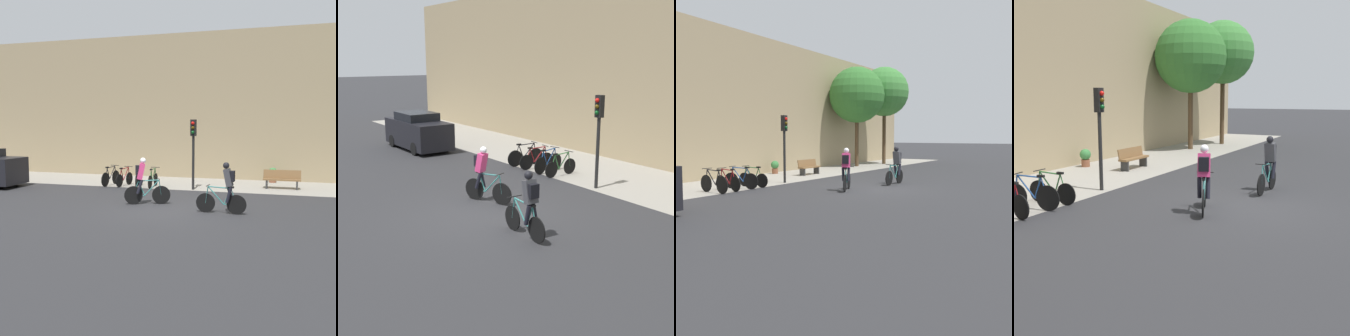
# 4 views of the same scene
# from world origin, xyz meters

# --- Properties ---
(ground) EXTENTS (200.00, 200.00, 0.00)m
(ground) POSITION_xyz_m (0.00, 0.00, 0.00)
(ground) COLOR #2B2B2D
(kerb_strip) EXTENTS (44.00, 4.50, 0.01)m
(kerb_strip) POSITION_xyz_m (0.00, 6.75, 0.00)
(kerb_strip) COLOR gray
(kerb_strip) RESTS_ON ground
(cyclist_pink) EXTENTS (1.66, 0.73, 1.79)m
(cyclist_pink) POSITION_xyz_m (-1.07, 0.73, 0.95)
(cyclist_pink) COLOR black
(cyclist_pink) RESTS_ON ground
(cyclist_grey) EXTENTS (1.76, 0.46, 1.78)m
(cyclist_grey) POSITION_xyz_m (2.25, -0.05, 0.95)
(cyclist_grey) COLOR black
(cyclist_grey) RESTS_ON ground
(parked_bike_0) EXTENTS (0.46, 1.73, 0.99)m
(parked_bike_0) POSITION_xyz_m (-4.36, 4.96, 0.41)
(parked_bike_0) COLOR black
(parked_bike_0) RESTS_ON ground
(parked_bike_1) EXTENTS (0.46, 1.61, 0.95)m
(parked_bike_1) POSITION_xyz_m (-3.61, 4.96, 0.39)
(parked_bike_1) COLOR black
(parked_bike_1) RESTS_ON ground
(parked_bike_2) EXTENTS (0.49, 1.66, 0.98)m
(parked_bike_2) POSITION_xyz_m (-2.86, 4.96, 0.41)
(parked_bike_2) COLOR black
(parked_bike_2) RESTS_ON ground
(parked_bike_3) EXTENTS (0.46, 1.63, 0.95)m
(parked_bike_3) POSITION_xyz_m (-2.12, 4.96, 0.39)
(parked_bike_3) COLOR black
(parked_bike_3) RESTS_ON ground
(traffic_light_pole) EXTENTS (0.26, 0.30, 3.27)m
(traffic_light_pole) POSITION_xyz_m (-0.08, 4.80, 2.28)
(traffic_light_pole) COLOR black
(traffic_light_pole) RESTS_ON ground
(parked_car) EXTENTS (4.30, 1.84, 1.85)m
(parked_car) POSITION_xyz_m (-10.37, 2.80, 0.90)
(parked_car) COLOR black
(parked_car) RESTS_ON ground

